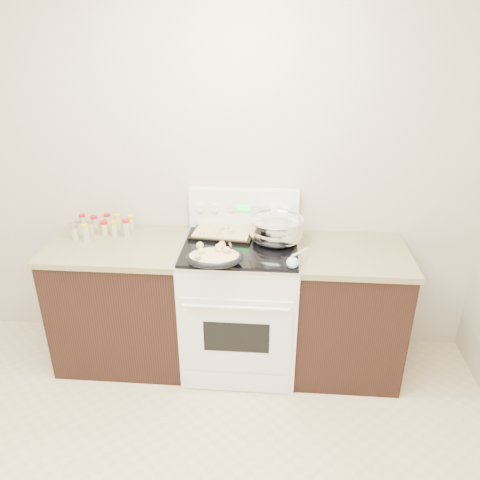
{
  "coord_description": "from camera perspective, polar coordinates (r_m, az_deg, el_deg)",
  "views": [
    {
      "loc": [
        0.57,
        -1.33,
        2.27
      ],
      "look_at": [
        0.35,
        1.37,
        1.0
      ],
      "focal_mm": 35.0,
      "sensor_mm": 36.0,
      "label": 1
    }
  ],
  "objects": [
    {
      "name": "spice_jars",
      "position": [
        3.38,
        -16.52,
        1.6
      ],
      "size": [
        0.39,
        0.24,
        0.13
      ],
      "color": "#BFB28C",
      "rests_on": "counter_left"
    },
    {
      "name": "blue_ladle",
      "position": [
        2.8,
        6.53,
        -2.59
      ],
      "size": [
        0.14,
        0.24,
        0.09
      ],
      "color": "#9AD0E6",
      "rests_on": "kitchen_range"
    },
    {
      "name": "roasting_pan",
      "position": [
        2.8,
        -3.15,
        -2.05
      ],
      "size": [
        0.37,
        0.27,
        0.11
      ],
      "color": "black",
      "rests_on": "kitchen_range"
    },
    {
      "name": "kitchen_range",
      "position": [
        3.28,
        0.08,
        -7.68
      ],
      "size": [
        0.78,
        0.73,
        1.22
      ],
      "color": "white",
      "rests_on": "ground"
    },
    {
      "name": "room_shell",
      "position": [
        1.55,
        -17.22,
        2.52
      ],
      "size": [
        4.1,
        3.6,
        2.75
      ],
      "color": "beige",
      "rests_on": "ground"
    },
    {
      "name": "baking_sheet",
      "position": [
        3.19,
        -2.16,
        0.95
      ],
      "size": [
        0.44,
        0.33,
        0.06
      ],
      "color": "black",
      "rests_on": "kitchen_range"
    },
    {
      "name": "counter_left",
      "position": [
        3.46,
        -13.87,
        -7.21
      ],
      "size": [
        0.93,
        0.67,
        0.92
      ],
      "color": "black",
      "rests_on": "ground"
    },
    {
      "name": "mixing_bowl",
      "position": [
        3.08,
        4.45,
        1.28
      ],
      "size": [
        0.45,
        0.45,
        0.21
      ],
      "color": "silver",
      "rests_on": "kitchen_range"
    },
    {
      "name": "wooden_spoon",
      "position": [
        3.08,
        -1.92,
        -0.18
      ],
      "size": [
        0.09,
        0.27,
        0.04
      ],
      "color": "#A36E4A",
      "rests_on": "kitchen_range"
    },
    {
      "name": "counter_right",
      "position": [
        3.34,
        12.82,
        -8.39
      ],
      "size": [
        0.73,
        0.67,
        0.92
      ],
      "color": "black",
      "rests_on": "ground"
    }
  ]
}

